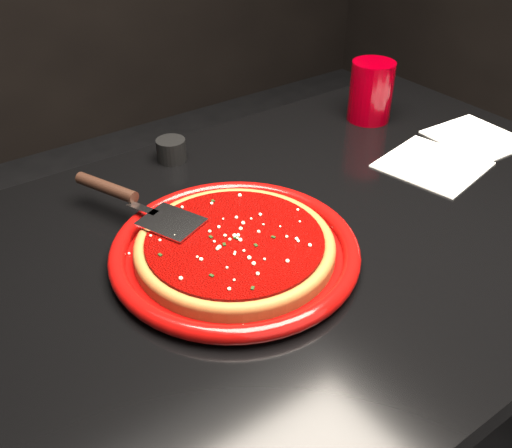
{
  "coord_description": "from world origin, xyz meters",
  "views": [
    {
      "loc": [
        -0.53,
        -0.56,
        1.28
      ],
      "look_at": [
        -0.1,
        0.03,
        0.77
      ],
      "focal_mm": 40.0,
      "sensor_mm": 36.0,
      "label": 1
    }
  ],
  "objects": [
    {
      "name": "table",
      "position": [
        0.0,
        0.0,
        0.38
      ],
      "size": [
        1.2,
        0.8,
        0.75
      ],
      "primitive_type": "cube",
      "color": "black",
      "rests_on": "floor"
    },
    {
      "name": "plate",
      "position": [
        -0.16,
        -0.0,
        0.76
      ],
      "size": [
        0.38,
        0.38,
        0.03
      ],
      "primitive_type": "cylinder",
      "rotation": [
        0.0,
        0.0,
        -0.04
      ],
      "color": "#790605",
      "rests_on": "table"
    },
    {
      "name": "pizza_crust",
      "position": [
        -0.16,
        -0.0,
        0.77
      ],
      "size": [
        0.31,
        0.31,
        0.01
      ],
      "primitive_type": "cylinder",
      "rotation": [
        0.0,
        0.0,
        -0.04
      ],
      "color": "brown",
      "rests_on": "plate"
    },
    {
      "name": "pizza_crust_rim",
      "position": [
        -0.16,
        -0.0,
        0.78
      ],
      "size": [
        0.31,
        0.31,
        0.02
      ],
      "primitive_type": "torus",
      "rotation": [
        0.0,
        0.0,
        -0.04
      ],
      "color": "brown",
      "rests_on": "plate"
    },
    {
      "name": "pizza_sauce",
      "position": [
        -0.16,
        -0.0,
        0.78
      ],
      "size": [
        0.27,
        0.27,
        0.01
      ],
      "primitive_type": "cylinder",
      "rotation": [
        0.0,
        0.0,
        -0.04
      ],
      "color": "#6C0200",
      "rests_on": "plate"
    },
    {
      "name": "parmesan_dusting",
      "position": [
        -0.16,
        -0.0,
        0.79
      ],
      "size": [
        0.25,
        0.25,
        0.01
      ],
      "primitive_type": null,
      "color": "#F6E8BD",
      "rests_on": "plate"
    },
    {
      "name": "basil_flecks",
      "position": [
        -0.16,
        -0.0,
        0.79
      ],
      "size": [
        0.23,
        0.23,
        0.0
      ],
      "primitive_type": null,
      "color": "black",
      "rests_on": "plate"
    },
    {
      "name": "pizza_server",
      "position": [
        -0.24,
        0.16,
        0.8
      ],
      "size": [
        0.19,
        0.31,
        0.02
      ],
      "primitive_type": null,
      "rotation": [
        0.0,
        0.0,
        0.39
      ],
      "color": "silver",
      "rests_on": "plate"
    },
    {
      "name": "cup",
      "position": [
        0.35,
        0.23,
        0.81
      ],
      "size": [
        0.11,
        0.11,
        0.13
      ],
      "primitive_type": "cylinder",
      "rotation": [
        0.0,
        0.0,
        -0.3
      ],
      "color": "#7F0009",
      "rests_on": "table"
    },
    {
      "name": "napkin_a",
      "position": [
        0.3,
        0.01,
        0.75
      ],
      "size": [
        0.2,
        0.2,
        0.0
      ],
      "primitive_type": "cube",
      "rotation": [
        0.0,
        0.0,
        0.2
      ],
      "color": "white",
      "rests_on": "table"
    },
    {
      "name": "napkin_b",
      "position": [
        0.46,
        0.03,
        0.75
      ],
      "size": [
        0.17,
        0.18,
        0.0
      ],
      "primitive_type": "cube",
      "rotation": [
        0.0,
        0.0,
        -0.05
      ],
      "color": "white",
      "rests_on": "table"
    },
    {
      "name": "ramekin",
      "position": [
        -0.09,
        0.32,
        0.77
      ],
      "size": [
        0.07,
        0.07,
        0.04
      ],
      "primitive_type": "cylinder",
      "rotation": [
        0.0,
        0.0,
        -0.43
      ],
      "color": "black",
      "rests_on": "table"
    }
  ]
}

